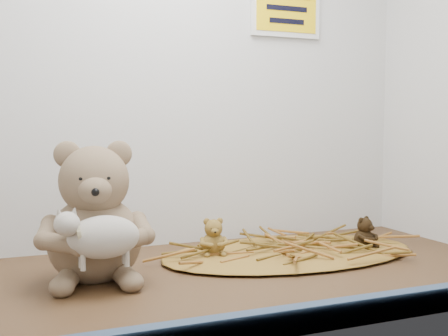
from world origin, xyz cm
name	(u,v)px	position (x,y,z in cm)	size (l,w,h in cm)	color
alcove_shell	(196,30)	(0.00, 9.00, 45.00)	(120.40, 60.20, 90.40)	#3D2715
front_rail	(293,320)	(0.00, -28.80, 1.80)	(119.28, 2.20, 3.60)	#374B69
straw_bed	(291,252)	(21.42, 10.44, 0.54)	(56.11, 32.58, 1.09)	brown
main_teddy	(95,211)	(-19.77, 6.64, 12.29)	(19.82, 20.92, 24.58)	#8E7257
toy_lamb	(104,237)	(-19.77, -2.16, 9.32)	(15.17, 9.26, 9.80)	beige
mini_teddy_tan	(213,235)	(5.23, 13.65, 4.84)	(6.06, 6.40, 7.52)	olive
mini_teddy_brown	(364,231)	(37.62, 7.23, 4.45)	(5.43, 5.73, 6.73)	black
wall_sign	(286,9)	(30.00, 29.40, 55.00)	(16.00, 1.20, 11.00)	yellow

